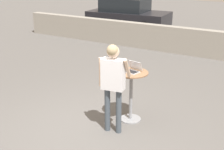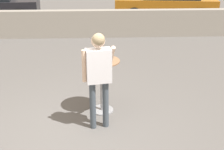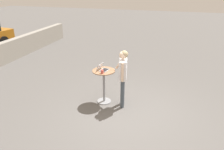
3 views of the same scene
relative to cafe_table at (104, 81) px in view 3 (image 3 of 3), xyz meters
name	(u,v)px [view 3 (image 3 of 3)]	position (x,y,z in m)	size (l,w,h in m)	color
ground_plane	(126,113)	(-0.47, -0.84, -0.71)	(50.00, 50.00, 0.00)	#5B5956
cafe_table	(104,81)	(0.00, 0.00, 0.00)	(0.70, 0.70, 1.07)	gray
laptop	(103,69)	(0.01, 0.03, 0.41)	(0.37, 0.35, 0.20)	#B7BABF
coffee_mug	(102,72)	(-0.23, -0.03, 0.42)	(0.12, 0.08, 0.11)	#C14C42
standing_person	(123,71)	(-0.06, -0.62, 0.43)	(0.57, 0.44, 1.77)	#424C56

